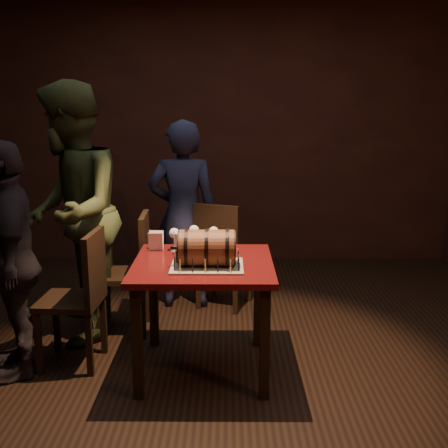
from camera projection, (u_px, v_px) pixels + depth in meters
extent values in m
plane|color=black|center=(220.00, 357.00, 3.96)|extent=(5.00, 5.00, 0.00)
cube|color=black|center=(223.00, 135.00, 6.10)|extent=(5.00, 0.04, 2.80)
cube|color=black|center=(203.00, 277.00, 1.22)|extent=(5.00, 0.04, 2.80)
cube|color=#440B0C|center=(203.00, 265.00, 3.63)|extent=(0.90, 0.90, 0.04)
cube|color=black|center=(137.00, 343.00, 3.34)|extent=(0.06, 0.06, 0.71)
cube|color=black|center=(265.00, 344.00, 3.34)|extent=(0.06, 0.06, 0.71)
cube|color=black|center=(154.00, 299.00, 4.08)|extent=(0.06, 0.06, 0.71)
cube|color=black|center=(258.00, 299.00, 4.08)|extent=(0.06, 0.06, 0.71)
cube|color=gray|center=(207.00, 266.00, 3.51)|extent=(0.45, 0.35, 0.01)
cylinder|color=brown|center=(207.00, 248.00, 3.49)|extent=(0.34, 0.23, 0.23)
cylinder|color=black|center=(187.00, 248.00, 3.49)|extent=(0.02, 0.24, 0.24)
cylinder|color=black|center=(207.00, 248.00, 3.49)|extent=(0.02, 0.24, 0.24)
cylinder|color=black|center=(227.00, 248.00, 3.48)|extent=(0.02, 0.24, 0.24)
cylinder|color=black|center=(179.00, 248.00, 3.49)|extent=(0.01, 0.22, 0.22)
cylinder|color=black|center=(235.00, 248.00, 3.48)|extent=(0.01, 0.22, 0.22)
cylinder|color=black|center=(176.00, 248.00, 3.49)|extent=(0.04, 0.02, 0.02)
sphere|color=black|center=(173.00, 248.00, 3.49)|extent=(0.03, 0.03, 0.03)
cylinder|color=#FAEC96|center=(180.00, 266.00, 3.36)|extent=(0.01, 0.01, 0.08)
cylinder|color=black|center=(180.00, 258.00, 3.35)|extent=(0.00, 0.00, 0.01)
cylinder|color=black|center=(193.00, 266.00, 3.36)|extent=(0.01, 0.01, 0.08)
cylinder|color=black|center=(193.00, 258.00, 3.35)|extent=(0.00, 0.00, 0.01)
cylinder|color=#FAEC96|center=(205.00, 266.00, 3.36)|extent=(0.01, 0.01, 0.08)
cylinder|color=black|center=(205.00, 258.00, 3.35)|extent=(0.00, 0.00, 0.01)
cylinder|color=black|center=(218.00, 266.00, 3.36)|extent=(0.01, 0.01, 0.08)
cylinder|color=black|center=(218.00, 258.00, 3.35)|extent=(0.00, 0.00, 0.01)
cylinder|color=#FAEC96|center=(230.00, 266.00, 3.36)|extent=(0.01, 0.01, 0.08)
cylinder|color=black|center=(230.00, 259.00, 3.35)|extent=(0.00, 0.00, 0.01)
cylinder|color=black|center=(239.00, 265.00, 3.38)|extent=(0.01, 0.01, 0.08)
cylinder|color=black|center=(239.00, 257.00, 3.37)|extent=(0.00, 0.00, 0.01)
cylinder|color=#FAEC96|center=(238.00, 261.00, 3.46)|extent=(0.01, 0.01, 0.08)
cylinder|color=black|center=(238.00, 254.00, 3.45)|extent=(0.00, 0.00, 0.01)
cylinder|color=black|center=(238.00, 258.00, 3.53)|extent=(0.01, 0.01, 0.08)
cylinder|color=black|center=(238.00, 251.00, 3.52)|extent=(0.00, 0.00, 0.01)
cylinder|color=#FAEC96|center=(238.00, 254.00, 3.60)|extent=(0.01, 0.01, 0.08)
cylinder|color=black|center=(238.00, 248.00, 3.60)|extent=(0.00, 0.00, 0.01)
cylinder|color=black|center=(232.00, 253.00, 3.64)|extent=(0.01, 0.01, 0.08)
cylinder|color=black|center=(232.00, 246.00, 3.63)|extent=(0.00, 0.00, 0.01)
cylinder|color=#FAEC96|center=(220.00, 253.00, 3.64)|extent=(0.01, 0.01, 0.08)
cylinder|color=black|center=(220.00, 246.00, 3.63)|extent=(0.00, 0.00, 0.01)
cylinder|color=black|center=(209.00, 253.00, 3.64)|extent=(0.01, 0.01, 0.08)
cylinder|color=black|center=(209.00, 246.00, 3.63)|extent=(0.00, 0.00, 0.01)
cylinder|color=#FAEC96|center=(197.00, 253.00, 3.64)|extent=(0.01, 0.01, 0.08)
cylinder|color=black|center=(197.00, 246.00, 3.63)|extent=(0.00, 0.00, 0.01)
cylinder|color=black|center=(186.00, 253.00, 3.64)|extent=(0.01, 0.01, 0.08)
cylinder|color=black|center=(186.00, 246.00, 3.63)|extent=(0.00, 0.00, 0.01)
cylinder|color=#FAEC96|center=(178.00, 254.00, 3.62)|extent=(0.01, 0.01, 0.08)
cylinder|color=black|center=(177.00, 247.00, 3.61)|extent=(0.00, 0.00, 0.01)
cylinder|color=black|center=(177.00, 257.00, 3.55)|extent=(0.01, 0.01, 0.08)
cylinder|color=black|center=(176.00, 250.00, 3.54)|extent=(0.00, 0.00, 0.01)
cylinder|color=#FAEC96|center=(175.00, 260.00, 3.47)|extent=(0.01, 0.01, 0.08)
cylinder|color=black|center=(175.00, 253.00, 3.46)|extent=(0.00, 0.00, 0.01)
cylinder|color=black|center=(174.00, 264.00, 3.40)|extent=(0.01, 0.01, 0.08)
cylinder|color=black|center=(174.00, 257.00, 3.39)|extent=(0.00, 0.00, 0.01)
cylinder|color=silver|center=(175.00, 250.00, 3.89)|extent=(0.06, 0.06, 0.01)
cylinder|color=silver|center=(174.00, 244.00, 3.88)|extent=(0.01, 0.01, 0.09)
sphere|color=silver|center=(174.00, 233.00, 3.86)|extent=(0.07, 0.07, 0.07)
sphere|color=#591114|center=(174.00, 234.00, 3.86)|extent=(0.05, 0.05, 0.05)
cylinder|color=silver|center=(194.00, 247.00, 3.98)|extent=(0.06, 0.06, 0.01)
cylinder|color=silver|center=(194.00, 241.00, 3.97)|extent=(0.01, 0.01, 0.09)
sphere|color=silver|center=(194.00, 230.00, 3.95)|extent=(0.07, 0.07, 0.07)
cylinder|color=silver|center=(214.00, 249.00, 3.93)|extent=(0.06, 0.06, 0.01)
cylinder|color=silver|center=(214.00, 242.00, 3.92)|extent=(0.01, 0.01, 0.09)
sphere|color=silver|center=(214.00, 232.00, 3.91)|extent=(0.07, 0.07, 0.07)
sphere|color=#BF594C|center=(214.00, 233.00, 3.91)|extent=(0.05, 0.05, 0.05)
cylinder|color=silver|center=(180.00, 244.00, 3.78)|extent=(0.07, 0.07, 0.15)
cylinder|color=#9E5414|center=(180.00, 246.00, 3.78)|extent=(0.06, 0.06, 0.11)
cylinder|color=white|center=(180.00, 237.00, 3.77)|extent=(0.06, 0.06, 0.02)
cube|color=black|center=(224.00, 256.00, 4.87)|extent=(0.52, 0.52, 0.04)
cube|color=black|center=(249.00, 278.00, 5.01)|extent=(0.04, 0.04, 0.43)
cube|color=black|center=(214.00, 274.00, 5.13)|extent=(0.04, 0.04, 0.43)
cube|color=black|center=(235.00, 290.00, 4.70)|extent=(0.04, 0.04, 0.43)
cube|color=black|center=(198.00, 285.00, 4.83)|extent=(0.04, 0.04, 0.43)
cube|color=black|center=(216.00, 232.00, 4.65)|extent=(0.39, 0.18, 0.46)
cube|color=black|center=(122.00, 275.00, 4.32)|extent=(0.42, 0.42, 0.04)
cube|color=black|center=(105.00, 297.00, 4.53)|extent=(0.04, 0.04, 0.43)
cube|color=black|center=(97.00, 313.00, 4.20)|extent=(0.04, 0.04, 0.43)
cube|color=black|center=(147.00, 296.00, 4.54)|extent=(0.04, 0.04, 0.43)
cube|color=black|center=(143.00, 312.00, 4.21)|extent=(0.04, 0.04, 0.43)
cube|color=black|center=(145.00, 244.00, 4.27)|extent=(0.06, 0.40, 0.46)
cube|color=black|center=(70.00, 301.00, 3.77)|extent=(0.42, 0.42, 0.04)
cube|color=black|center=(57.00, 323.00, 4.00)|extent=(0.04, 0.04, 0.43)
cube|color=black|center=(38.00, 344.00, 3.67)|extent=(0.04, 0.04, 0.43)
cube|color=black|center=(104.00, 325.00, 3.98)|extent=(0.04, 0.04, 0.43)
cube|color=black|center=(89.00, 345.00, 3.65)|extent=(0.04, 0.04, 0.43)
cube|color=black|center=(95.00, 266.00, 3.71)|extent=(0.06, 0.40, 0.46)
imported|color=#1A1E35|center=(183.00, 215.00, 4.79)|extent=(0.61, 0.42, 1.62)
imported|color=#313A1D|center=(71.00, 214.00, 4.11)|extent=(0.88, 1.04, 1.91)
imported|color=black|center=(11.00, 260.00, 3.59)|extent=(0.65, 0.97, 1.54)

